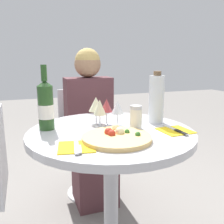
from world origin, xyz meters
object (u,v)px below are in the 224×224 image
Objects in this scene: dining_table at (111,156)px; chair_behind_diner at (87,142)px; wine_bottle at (46,106)px; pizza_large at (117,137)px; seated_diner at (91,132)px; tall_carafe at (156,99)px.

dining_table is 0.98× the size of chair_behind_diner.
dining_table is 0.43m from wine_bottle.
dining_table is 2.69× the size of pizza_large.
pizza_large is at bearing 83.18° from seated_diner.
tall_carafe is at bearing 33.05° from pizza_large.
seated_diner is (0.07, 0.66, -0.07)m from dining_table.
chair_behind_diner reaches higher than pizza_large.
seated_diner is at bearing 110.11° from tall_carafe.
chair_behind_diner is 0.89m from wine_bottle.
pizza_large is 0.96× the size of wine_bottle.
wine_bottle is (-0.38, -0.66, 0.46)m from chair_behind_diner.
wine_bottle is 1.13× the size of tall_carafe.
wine_bottle is at bearing 172.78° from tall_carafe.
dining_table is at bearing -169.19° from tall_carafe.
wine_bottle is (-0.31, 0.13, 0.27)m from dining_table.
seated_diner is (-0.00, -0.13, 0.13)m from chair_behind_diner.
dining_table is 0.22m from pizza_large.
tall_carafe is (0.29, 0.06, 0.28)m from dining_table.
chair_behind_diner is at bearing -90.00° from seated_diner.
seated_diner is 3.78× the size of pizza_large.
tall_carafe is (0.22, -0.74, 0.47)m from chair_behind_diner.
seated_diner reaches higher than tall_carafe.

